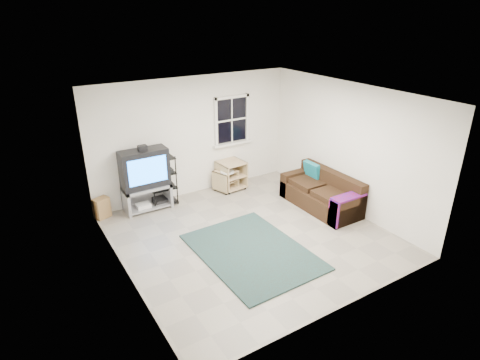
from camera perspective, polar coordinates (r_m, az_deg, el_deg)
room at (r=9.17m, az=-1.17°, el=8.09°), size 4.60×4.62×4.60m
tv_unit at (r=8.35m, az=-13.37°, el=0.71°), size 0.95×0.48×1.40m
av_rack at (r=8.60m, az=-11.00°, el=-0.50°), size 0.55×0.40×1.09m
side_table_left at (r=9.26m, az=-1.41°, el=0.89°), size 0.61×0.61×0.66m
side_table_right at (r=9.17m, az=-2.17°, el=0.19°), size 0.56×0.56×0.51m
sofa at (r=8.58m, az=11.58°, el=-1.98°), size 0.80×1.80×0.82m
shag_rug at (r=7.03m, az=1.72°, el=-10.13°), size 1.72×2.34×0.03m
paper_bag at (r=8.47m, az=-19.06°, el=-3.78°), size 0.35×0.29×0.43m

